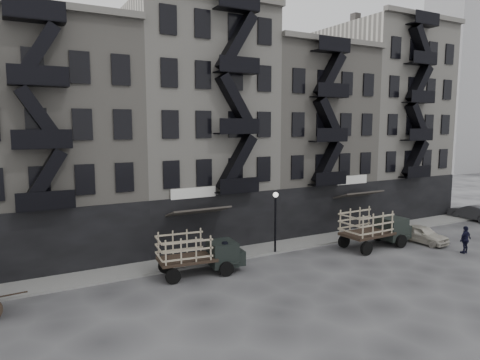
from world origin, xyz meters
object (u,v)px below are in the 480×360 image
stake_truck_west (198,250)px  pedestrian_mid (224,258)px  policeman (465,240)px  car_east (422,234)px  car_far (472,212)px  stake_truck_east (375,226)px

stake_truck_west → pedestrian_mid: size_ratio=2.64×
policeman → stake_truck_west: bearing=-18.4°
stake_truck_west → pedestrian_mid: bearing=-19.5°
stake_truck_west → pedestrian_mid: stake_truck_west is taller
stake_truck_west → car_east: stake_truck_west is taller
car_far → car_east: bearing=14.9°
stake_truck_east → car_east: stake_truck_east is taller
car_far → policeman: 12.05m
stake_truck_east → pedestrian_mid: (-11.98, 0.30, -0.61)m
stake_truck_east → car_east: bearing=-13.2°
stake_truck_east → policeman: bearing=-44.4°
stake_truck_west → car_far: 28.11m
stake_truck_east → pedestrian_mid: 12.00m
car_far → stake_truck_west: bearing=1.9°
pedestrian_mid → policeman: pedestrian_mid is taller
stake_truck_west → car_far: bearing=8.7°
stake_truck_west → policeman: size_ratio=2.74×
pedestrian_mid → policeman: (16.36, -4.32, -0.04)m
stake_truck_east → car_east: size_ratio=1.48×
car_far → policeman: (-10.36, -6.14, 0.25)m
car_far → pedestrian_mid: 26.78m
stake_truck_east → car_far: 14.92m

